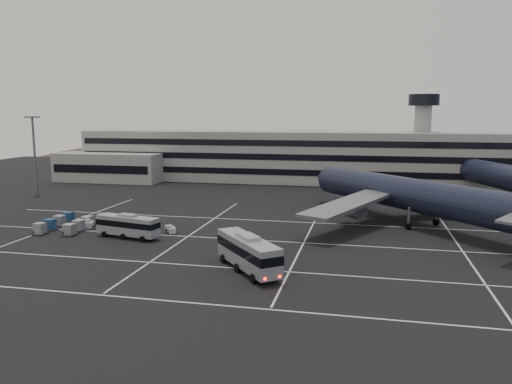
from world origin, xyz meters
TOP-DOWN VIEW (x-y plane):
  - ground at (0.00, 0.00)m, footprint 260.00×260.00m
  - lane_markings at (0.95, 0.72)m, footprint 90.00×55.62m
  - terminal at (-2.95, 71.14)m, footprint 125.00×26.00m
  - hills at (17.99, 170.00)m, footprint 352.00×180.00m
  - lightpole_left at (-55.00, 35.00)m, footprint 2.40×2.40m
  - trijet_main at (29.10, 19.52)m, footprint 42.27×47.02m
  - trijet_far at (50.51, 49.13)m, footprint 25.98×56.33m
  - bus_near at (7.07, -10.64)m, footprint 10.13×11.64m
  - bus_far at (-14.65, 1.23)m, footprint 10.71×4.60m
  - tug_a at (-24.06, 5.91)m, footprint 2.16×2.68m
  - tug_b at (-9.33, 5.43)m, footprint 2.19×2.43m
  - uld_cluster at (-27.40, 4.14)m, footprint 7.73×11.23m

SIDE VIEW (x-z plane):
  - hills at x=17.99m, z-range -34.07..9.93m
  - ground at x=0.00m, z-range 0.00..0.00m
  - lane_markings at x=0.95m, z-range 0.00..0.01m
  - tug_b at x=-9.33m, z-range -0.08..1.27m
  - tug_a at x=-24.06m, z-range -0.09..1.42m
  - uld_cluster at x=-27.40m, z-range -0.02..1.81m
  - bus_far at x=-14.65m, z-range 0.17..3.86m
  - bus_near at x=7.07m, z-range 0.21..4.66m
  - trijet_main at x=29.10m, z-range -3.79..14.29m
  - trijet_far at x=50.51m, z-range -3.61..14.47m
  - terminal at x=-2.95m, z-range -5.07..18.93m
  - lightpole_left at x=-55.00m, z-range 2.68..20.95m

